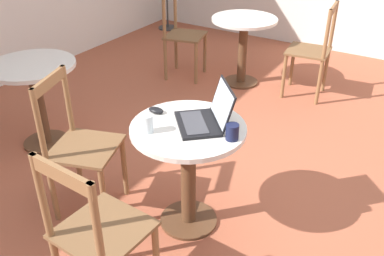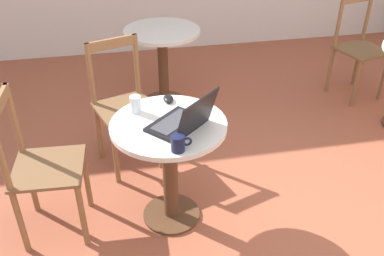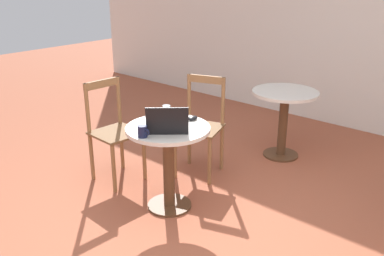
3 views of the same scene
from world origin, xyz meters
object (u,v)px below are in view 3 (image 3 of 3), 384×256
chair_near_back (201,127)px  laptop (168,126)px  cafe_table_near (168,149)px  drinking_glass (166,111)px  cafe_table_far (284,109)px  mug (143,131)px  chair_near_left (114,132)px  mouse (193,118)px

chair_near_back → laptop: (0.30, -0.74, 0.29)m
cafe_table_near → drinking_glass: 0.33m
cafe_table_far → chair_near_back: chair_near_back is taller
mug → drinking_glass: drinking_glass is taller
laptop → cafe_table_far: bearing=86.5°
mug → chair_near_back: bearing=104.2°
chair_near_back → mug: chair_near_back is taller
chair_near_left → mug: (0.75, -0.31, 0.29)m
mouse → chair_near_back: bearing=122.4°
cafe_table_near → mouse: size_ratio=7.08×
mug → cafe_table_far: bearing=85.0°
laptop → mug: size_ratio=3.90×
cafe_table_far → cafe_table_near: bearing=-96.3°
cafe_table_near → chair_near_left: 0.74m
laptop → mug: (-0.06, -0.20, -0.00)m
cafe_table_near → mug: bearing=-87.5°
cafe_table_near → mouse: bearing=81.5°
cafe_table_far → mug: mug is taller
cafe_table_far → mouse: size_ratio=7.08×
mug → drinking_glass: bearing=112.7°
chair_near_left → mouse: 0.85m
chair_near_back → laptop: bearing=-68.1°
cafe_table_near → chair_near_left: chair_near_left is taller
mug → mouse: bearing=87.2°
mouse → drinking_glass: bearing=-155.4°
laptop → mouse: bearing=95.9°
mouse → mug: mug is taller
cafe_table_near → laptop: (0.07, -0.07, 0.24)m
cafe_table_near → chair_near_left: size_ratio=0.76×
laptop → mug: bearing=-106.3°
mouse → cafe_table_far: bearing=84.1°
cafe_table_far → chair_near_left: (-0.91, -1.48, -0.05)m
mouse → drinking_glass: drinking_glass is taller
mouse → laptop: bearing=-84.1°
cafe_table_near → cafe_table_far: (0.17, 1.52, 0.00)m
cafe_table_far → mug: bearing=-95.0°
cafe_table_near → chair_near_left: bearing=176.9°
chair_near_left → laptop: 0.87m
chair_near_left → mouse: bearing=15.1°
chair_near_back → mouse: chair_near_back is taller
cafe_table_near → cafe_table_far: 1.53m
chair_near_back → mouse: 0.56m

